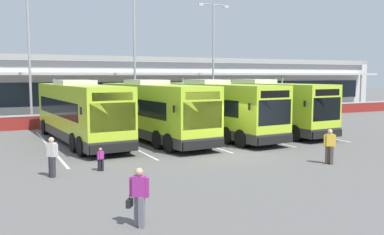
# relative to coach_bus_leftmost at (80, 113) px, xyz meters

# --- Properties ---
(ground_plane) EXTENTS (200.00, 200.00, 0.00)m
(ground_plane) POSITION_rel_coach_bus_leftmost_xyz_m (6.46, -6.80, -1.79)
(ground_plane) COLOR #605E5B
(terminal_building) EXTENTS (70.00, 13.00, 6.00)m
(terminal_building) POSITION_rel_coach_bus_leftmost_xyz_m (6.46, 20.11, 1.23)
(terminal_building) COLOR silver
(terminal_building) RESTS_ON ground
(red_barrier_wall) EXTENTS (60.00, 0.40, 1.10)m
(red_barrier_wall) POSITION_rel_coach_bus_leftmost_xyz_m (6.46, 7.70, -1.23)
(red_barrier_wall) COLOR maroon
(red_barrier_wall) RESTS_ON ground
(coach_bus_leftmost) EXTENTS (3.63, 12.30, 3.78)m
(coach_bus_leftmost) POSITION_rel_coach_bus_leftmost_xyz_m (0.00, 0.00, 0.00)
(coach_bus_leftmost) COLOR #B7DB2D
(coach_bus_leftmost) RESTS_ON ground
(coach_bus_left_centre) EXTENTS (3.63, 12.30, 3.78)m
(coach_bus_left_centre) POSITION_rel_coach_bus_leftmost_xyz_m (4.36, -1.03, 0.00)
(coach_bus_left_centre) COLOR #B7DB2D
(coach_bus_left_centre) RESTS_ON ground
(coach_bus_centre) EXTENTS (3.63, 12.30, 3.78)m
(coach_bus_centre) POSITION_rel_coach_bus_leftmost_xyz_m (8.62, -1.34, 0.00)
(coach_bus_centre) COLOR #B7DB2D
(coach_bus_centre) RESTS_ON ground
(coach_bus_right_centre) EXTENTS (3.63, 12.30, 3.78)m
(coach_bus_right_centre) POSITION_rel_coach_bus_leftmost_xyz_m (12.83, -0.86, 0.00)
(coach_bus_right_centre) COLOR #B7DB2D
(coach_bus_right_centre) RESTS_ON ground
(bay_stripe_far_west) EXTENTS (0.14, 13.00, 0.01)m
(bay_stripe_far_west) POSITION_rel_coach_bus_leftmost_xyz_m (-1.94, -0.80, -1.78)
(bay_stripe_far_west) COLOR silver
(bay_stripe_far_west) RESTS_ON ground
(bay_stripe_west) EXTENTS (0.14, 13.00, 0.01)m
(bay_stripe_west) POSITION_rel_coach_bus_leftmost_xyz_m (2.26, -0.80, -1.78)
(bay_stripe_west) COLOR silver
(bay_stripe_west) RESTS_ON ground
(bay_stripe_mid_west) EXTENTS (0.14, 13.00, 0.01)m
(bay_stripe_mid_west) POSITION_rel_coach_bus_leftmost_xyz_m (6.46, -0.80, -1.78)
(bay_stripe_mid_west) COLOR silver
(bay_stripe_mid_west) RESTS_ON ground
(bay_stripe_centre) EXTENTS (0.14, 13.00, 0.01)m
(bay_stripe_centre) POSITION_rel_coach_bus_leftmost_xyz_m (10.66, -0.80, -1.78)
(bay_stripe_centre) COLOR silver
(bay_stripe_centre) RESTS_ON ground
(bay_stripe_mid_east) EXTENTS (0.14, 13.00, 0.01)m
(bay_stripe_mid_east) POSITION_rel_coach_bus_leftmost_xyz_m (14.86, -0.80, -1.78)
(bay_stripe_mid_east) COLOR silver
(bay_stripe_mid_east) RESTS_ON ground
(pedestrian_with_handbag) EXTENTS (0.59, 0.55, 1.62)m
(pedestrian_with_handbag) POSITION_rel_coach_bus_leftmost_xyz_m (-1.44, -15.31, -0.93)
(pedestrian_with_handbag) COLOR slate
(pedestrian_with_handbag) RESTS_ON ground
(pedestrian_in_dark_coat) EXTENTS (0.51, 0.41, 1.62)m
(pedestrian_in_dark_coat) POSITION_rel_coach_bus_leftmost_xyz_m (9.04, -11.50, -0.91)
(pedestrian_in_dark_coat) COLOR #4C4238
(pedestrian_in_dark_coat) RESTS_ON ground
(pedestrian_child) EXTENTS (0.32, 0.22, 1.00)m
(pedestrian_child) POSITION_rel_coach_bus_leftmost_xyz_m (-0.77, -8.30, -1.24)
(pedestrian_child) COLOR black
(pedestrian_child) RESTS_ON ground
(pedestrian_near_bin) EXTENTS (0.45, 0.44, 1.62)m
(pedestrian_near_bin) POSITION_rel_coach_bus_leftmost_xyz_m (-2.77, -8.51, -0.91)
(pedestrian_near_bin) COLOR #33333D
(pedestrian_near_bin) RESTS_ON ground
(lamp_post_west) EXTENTS (3.24, 0.28, 11.00)m
(lamp_post_west) POSITION_rel_coach_bus_leftmost_xyz_m (-1.86, 10.34, 4.50)
(lamp_post_west) COLOR #9E9EA3
(lamp_post_west) RESTS_ON ground
(lamp_post_centre) EXTENTS (3.24, 0.28, 11.00)m
(lamp_post_centre) POSITION_rel_coach_bus_leftmost_xyz_m (6.61, 9.33, 4.50)
(lamp_post_centre) COLOR #9E9EA3
(lamp_post_centre) RESTS_ON ground
(lamp_post_east) EXTENTS (3.24, 0.28, 11.00)m
(lamp_post_east) POSITION_rel_coach_bus_leftmost_xyz_m (14.97, 10.36, 4.50)
(lamp_post_east) COLOR #9E9EA3
(lamp_post_east) RESTS_ON ground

